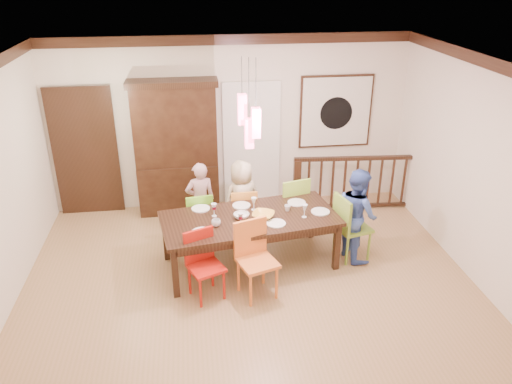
{
  "coord_description": "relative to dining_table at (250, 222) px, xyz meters",
  "views": [
    {
      "loc": [
        -0.66,
        -5.55,
        3.94
      ],
      "look_at": [
        0.16,
        0.52,
        1.09
      ],
      "focal_mm": 35.0,
      "sensor_mm": 36.0,
      "label": 1
    }
  ],
  "objects": [
    {
      "name": "white_doorway",
      "position": [
        0.28,
        2.02,
        0.37
      ],
      "size": [
        0.97,
        0.05,
        2.22
      ],
      "primitive_type": "cube",
      "color": "silver",
      "rests_on": "wall_back"
    },
    {
      "name": "plate_near_mid",
      "position": [
        0.33,
        -0.24,
        0.08
      ],
      "size": [
        0.26,
        0.26,
        0.01
      ],
      "primitive_type": "cylinder",
      "color": "white",
      "rests_on": "dining_table"
    },
    {
      "name": "chair_far_left",
      "position": [
        -0.69,
        0.67,
        -0.18
      ],
      "size": [
        0.44,
        0.44,
        0.87
      ],
      "rotation": [
        0.0,
        0.0,
        3.28
      ],
      "color": "#73CC2A",
      "rests_on": "floor"
    },
    {
      "name": "balustrade",
      "position": [
        2.03,
        1.51,
        -0.18
      ],
      "size": [
        2.18,
        0.24,
        0.96
      ],
      "rotation": [
        0.0,
        0.0,
        -0.07
      ],
      "color": "black",
      "rests_on": "floor"
    },
    {
      "name": "cup_right",
      "position": [
        0.55,
        0.12,
        0.11
      ],
      "size": [
        0.09,
        0.09,
        0.08
      ],
      "primitive_type": "imported",
      "rotation": [
        0.0,
        0.0,
        -0.07
      ],
      "color": "silver",
      "rests_on": "dining_table"
    },
    {
      "name": "chair_far_right",
      "position": [
        0.73,
        0.8,
        -0.11
      ],
      "size": [
        0.54,
        0.54,
        0.98
      ],
      "rotation": [
        0.0,
        0.0,
        3.4
      ],
      "color": "#99CF3D",
      "rests_on": "floor"
    },
    {
      "name": "chair_near_mid",
      "position": [
        0.0,
        -0.73,
        -0.1
      ],
      "size": [
        0.57,
        0.57,
        1.0
      ],
      "rotation": [
        0.0,
        0.0,
        0.33
      ],
      "color": "orange",
      "rests_on": "floor"
    },
    {
      "name": "wine_glass_c",
      "position": [
        -0.15,
        -0.23,
        0.17
      ],
      "size": [
        0.08,
        0.08,
        0.19
      ],
      "primitive_type": null,
      "color": "#590C19",
      "rests_on": "dining_table"
    },
    {
      "name": "cup_left",
      "position": [
        -0.47,
        -0.19,
        0.12
      ],
      "size": [
        0.12,
        0.12,
        0.09
      ],
      "primitive_type": "imported",
      "rotation": [
        0.0,
        0.0,
        0.03
      ],
      "color": "silver",
      "rests_on": "dining_table"
    },
    {
      "name": "painting",
      "position": [
        1.73,
        2.02,
        0.92
      ],
      "size": [
        1.25,
        0.06,
        1.25
      ],
      "color": "black",
      "rests_on": "wall_back"
    },
    {
      "name": "plate_far_right",
      "position": [
        0.73,
        0.34,
        0.08
      ],
      "size": [
        0.26,
        0.26,
        0.01
      ],
      "primitive_type": "cylinder",
      "color": "white",
      "rests_on": "dining_table"
    },
    {
      "name": "china_hutch",
      "position": [
        -0.98,
        1.85,
        0.46
      ],
      "size": [
        1.43,
        0.46,
        2.26
      ],
      "color": "black",
      "rests_on": "floor"
    },
    {
      "name": "wall_right",
      "position": [
        2.93,
        -0.44,
        0.77
      ],
      "size": [
        0.0,
        5.0,
        5.0
      ],
      "primitive_type": "plane",
      "rotation": [
        1.57,
        0.0,
        -1.57
      ],
      "color": "beige",
      "rests_on": "floor"
    },
    {
      "name": "wine_glass_a",
      "position": [
        -0.48,
        0.09,
        0.17
      ],
      "size": [
        0.08,
        0.08,
        0.19
      ],
      "primitive_type": null,
      "color": "#590C19",
      "rests_on": "dining_table"
    },
    {
      "name": "plate_end_right",
      "position": [
        1.0,
        0.01,
        0.08
      ],
      "size": [
        0.26,
        0.26,
        0.01
      ],
      "primitive_type": "cylinder",
      "color": "white",
      "rests_on": "dining_table"
    },
    {
      "name": "wall_back",
      "position": [
        -0.07,
        2.06,
        0.77
      ],
      "size": [
        6.0,
        0.0,
        6.0
      ],
      "primitive_type": "plane",
      "rotation": [
        1.57,
        0.0,
        0.0
      ],
      "color": "beige",
      "rests_on": "floor"
    },
    {
      "name": "person_end_right",
      "position": [
        1.53,
        0.01,
        0.0
      ],
      "size": [
        0.65,
        0.76,
        1.36
      ],
      "primitive_type": "imported",
      "rotation": [
        0.0,
        0.0,
        1.8
      ],
      "color": "#3E5CB0",
      "rests_on": "floor"
    },
    {
      "name": "small_bowl",
      "position": [
        -0.11,
        -0.01,
        0.11
      ],
      "size": [
        0.27,
        0.27,
        0.07
      ],
      "primitive_type": "imported",
      "rotation": [
        0.0,
        0.0,
        0.29
      ],
      "color": "white",
      "rests_on": "dining_table"
    },
    {
      "name": "serving_bowl",
      "position": [
        0.18,
        -0.04,
        0.11
      ],
      "size": [
        0.39,
        0.39,
        0.07
      ],
      "primitive_type": "imported",
      "rotation": [
        0.0,
        0.0,
        -0.42
      ],
      "color": "gold",
      "rests_on": "dining_table"
    },
    {
      "name": "person_far_left",
      "position": [
        -0.65,
        0.88,
        -0.06
      ],
      "size": [
        0.49,
        0.37,
        1.23
      ],
      "primitive_type": "imported",
      "rotation": [
        0.0,
        0.0,
        3.31
      ],
      "color": "#DAA6B2",
      "rests_on": "floor"
    },
    {
      "name": "plate_far_left",
      "position": [
        -0.66,
        0.33,
        0.08
      ],
      "size": [
        0.26,
        0.26,
        0.01
      ],
      "primitive_type": "cylinder",
      "color": "white",
      "rests_on": "dining_table"
    },
    {
      "name": "chair_near_left",
      "position": [
        -0.64,
        -0.69,
        -0.16
      ],
      "size": [
        0.53,
        0.53,
        0.89
      ],
      "rotation": [
        0.0,
        0.0,
        0.41
      ],
      "color": "#B5180E",
      "rests_on": "floor"
    },
    {
      "name": "person_far_mid",
      "position": [
        -0.02,
        0.82,
        -0.05
      ],
      "size": [
        0.72,
        0.6,
        1.25
      ],
      "primitive_type": "imported",
      "rotation": [
        0.0,
        0.0,
        3.54
      ],
      "color": "beige",
      "rests_on": "floor"
    },
    {
      "name": "napkin",
      "position": [
        -0.01,
        -0.38,
        0.08
      ],
      "size": [
        0.18,
        0.14,
        0.01
      ],
      "primitive_type": "cube",
      "color": "#D83359",
      "rests_on": "dining_table"
    },
    {
      "name": "crown_molding",
      "position": [
        -0.07,
        -0.44,
        2.14
      ],
      "size": [
        6.0,
        5.0,
        0.16
      ],
      "primitive_type": null,
      "color": "black",
      "rests_on": "wall_back"
    },
    {
      "name": "wine_glass_d",
      "position": [
        0.74,
        -0.1,
        0.17
      ],
      "size": [
        0.08,
        0.08,
        0.19
      ],
      "primitive_type": null,
      "color": "silver",
      "rests_on": "dining_table"
    },
    {
      "name": "chair_end_right",
      "position": [
        1.48,
        -0.0,
        -0.11
      ],
      "size": [
        0.54,
        0.54,
        0.98
      ],
      "rotation": [
        0.0,
        0.0,
        1.81
      ],
      "color": "olive",
      "rests_on": "floor"
    },
    {
      "name": "plate_far_mid",
      "position": [
        -0.07,
        0.35,
        0.08
      ],
      "size": [
        0.26,
        0.26,
        0.01
      ],
      "primitive_type": "cylinder",
      "color": "white",
      "rests_on": "dining_table"
    },
    {
      "name": "wine_glass_b",
      "position": [
        0.09,
        0.21,
        0.17
      ],
      "size": [
        0.08,
        0.08,
        0.19
      ],
      "primitive_type": null,
      "color": "silver",
      "rests_on": "dining_table"
    },
    {
      "name": "dining_table",
      "position": [
        0.0,
        0.0,
        0.0
      ],
      "size": [
        2.53,
        1.44,
        0.75
      ],
      "rotation": [
        0.0,
        0.0,
        0.15
      ],
      "color": "black",
      "rests_on": "floor"
    },
    {
      "name": "ceiling",
      "position": [
        -0.07,
        -0.44,
        2.22
      ],
      "size": [
        6.0,
        6.0,
        0.0
      ],
      "primitive_type": "plane",
      "rotation": [
        3.14,
        0.0,
        0.0
      ],
      "color": "white",
      "rests_on": "wall_back"
    },
    {
      "name": "chair_far_mid",
      "position": [
        -0.01,
        0.73,
        -0.18
      ],
      "size": [
        0.39,
        0.39,
        0.87
      ],
      "rotation": [
        0.0,
        0.0,
        3.15
      ],
      "color": "orange",
      "rests_on": "floor"
    },
    {
      "name": "panel_door",
      "position": [
        -2.47,
        2.01,
        0.37
      ],
      "size": [
        1.04,
        0.07,
        2.24
      ],
      "primitive_type": "cube",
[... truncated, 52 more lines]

